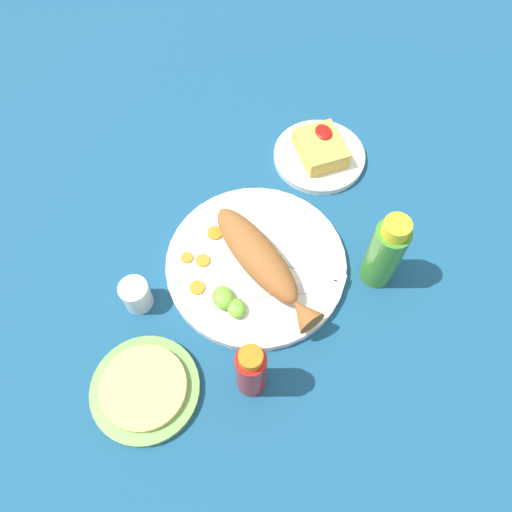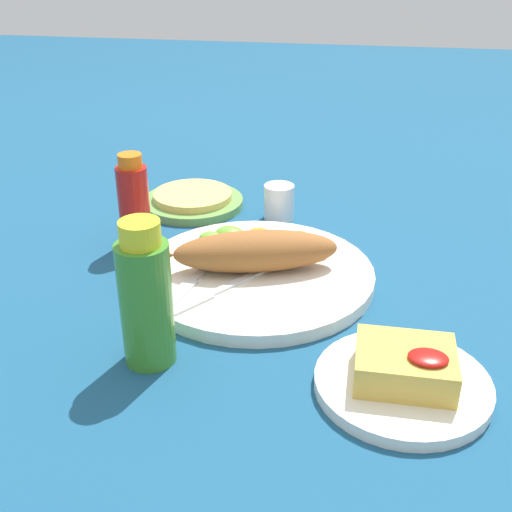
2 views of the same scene
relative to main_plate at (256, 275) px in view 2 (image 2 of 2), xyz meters
name	(u,v)px [view 2 (image 2 of 2)]	position (x,y,z in m)	size (l,w,h in m)	color
ground_plane	(256,280)	(0.00, 0.00, -0.01)	(4.00, 4.00, 0.00)	navy
main_plate	(256,275)	(0.00, 0.00, 0.00)	(0.32, 0.32, 0.02)	white
fried_fish	(243,252)	(-0.02, 0.00, 0.04)	(0.27, 0.13, 0.05)	#935628
fork_near	(216,292)	(-0.04, -0.07, 0.01)	(0.12, 0.16, 0.00)	silver
fork_far	(195,277)	(-0.07, -0.04, 0.01)	(0.05, 0.18, 0.00)	silver
carrot_slice_near	(318,255)	(0.08, 0.05, 0.01)	(0.03, 0.03, 0.00)	orange
carrot_slice_mid	(300,235)	(0.05, 0.11, 0.01)	(0.02, 0.02, 0.00)	orange
carrot_slice_far	(288,241)	(0.03, 0.09, 0.01)	(0.03, 0.03, 0.00)	orange
carrot_slice_extra	(259,232)	(-0.02, 0.11, 0.01)	(0.03, 0.03, 0.00)	orange
lime_wedge_main	(230,234)	(-0.05, 0.08, 0.02)	(0.04, 0.04, 0.02)	#6BB233
lime_wedge_side	(211,239)	(-0.08, 0.06, 0.02)	(0.04, 0.03, 0.02)	#6BB233
hot_sauce_bottle_red	(134,204)	(-0.20, 0.08, 0.06)	(0.05, 0.05, 0.15)	#B21914
hot_sauce_bottle_green	(146,298)	(-0.09, -0.20, 0.07)	(0.06, 0.06, 0.17)	#3D8428
salt_cup	(277,204)	(0.00, 0.22, 0.02)	(0.05, 0.05, 0.06)	silver
side_plate_fries	(402,384)	(0.19, -0.20, 0.00)	(0.19, 0.19, 0.01)	white
fries_pile	(406,365)	(0.19, -0.20, 0.02)	(0.10, 0.08, 0.04)	gold
tortilla_plate	(193,203)	(-0.15, 0.24, 0.00)	(0.17, 0.17, 0.01)	#6B9E4C
tortilla_stack	(193,196)	(-0.15, 0.24, 0.01)	(0.14, 0.14, 0.01)	#E0C666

